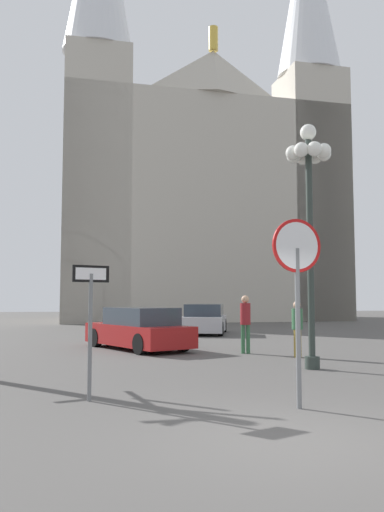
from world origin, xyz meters
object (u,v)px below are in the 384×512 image
object	(u,v)px
pedestrian_standing	(245,318)
parked_car_far_red	(138,330)
cathedral	(198,187)
parked_car_near_silver	(205,320)
pedestrian_walking	(297,323)
stop_sign	(297,273)
street_lamp	(309,186)
one_way_arrow_sign	(90,312)

from	to	relation	value
pedestrian_standing	parked_car_far_red	bearing A→B (deg)	151.47
cathedral	parked_car_near_silver	bearing A→B (deg)	-97.44
parked_car_near_silver	pedestrian_walking	size ratio (longest dim) A/B	2.74
stop_sign	pedestrian_walking	size ratio (longest dim) A/B	1.83
street_lamp	pedestrian_standing	distance (m)	5.04
parked_car_far_red	pedestrian_walking	world-z (taller)	pedestrian_walking
one_way_arrow_sign	pedestrian_standing	distance (m)	8.16
parked_car_near_silver	pedestrian_walking	xyz separation A→B (m)	(1.13, -9.97, 0.31)
one_way_arrow_sign	pedestrian_standing	size ratio (longest dim) A/B	1.26
parked_car_far_red	parked_car_near_silver	bearing A→B (deg)	64.35
stop_sign	pedestrian_standing	world-z (taller)	stop_sign
street_lamp	pedestrian_walking	bearing A→B (deg)	78.74
pedestrian_walking	pedestrian_standing	xyz separation A→B (m)	(-1.25, 1.20, 0.12)
one_way_arrow_sign	stop_sign	bearing A→B (deg)	-17.61
pedestrian_walking	parked_car_near_silver	bearing A→B (deg)	96.45
parked_car_far_red	pedestrian_standing	xyz separation A→B (m)	(3.24, -1.76, 0.43)
stop_sign	one_way_arrow_sign	world-z (taller)	stop_sign
one_way_arrow_sign	parked_car_near_silver	xyz separation A→B (m)	(4.46, 15.68, -0.80)
street_lamp	pedestrian_walking	xyz separation A→B (m)	(0.49, 2.45, -3.51)
cathedral	street_lamp	distance (m)	29.65
one_way_arrow_sign	pedestrian_walking	size ratio (longest dim) A/B	1.40
pedestrian_walking	pedestrian_standing	bearing A→B (deg)	136.34
cathedral	pedestrian_walking	bearing A→B (deg)	-92.23
cathedral	stop_sign	world-z (taller)	cathedral
street_lamp	stop_sign	bearing A→B (deg)	-113.10
stop_sign	pedestrian_standing	xyz separation A→B (m)	(1.07, 7.94, -1.02)
parked_car_far_red	cathedral	bearing A→B (deg)	76.79
one_way_arrow_sign	parked_car_near_silver	distance (m)	16.33
one_way_arrow_sign	parked_car_far_red	bearing A→B (deg)	82.84
street_lamp	parked_car_near_silver	world-z (taller)	street_lamp
stop_sign	one_way_arrow_sign	bearing A→B (deg)	162.39
stop_sign	parked_car_near_silver	size ratio (longest dim) A/B	0.67
street_lamp	parked_car_near_silver	size ratio (longest dim) A/B	1.37
street_lamp	pedestrian_standing	size ratio (longest dim) A/B	3.38
cathedral	pedestrian_standing	distance (m)	27.16
one_way_arrow_sign	street_lamp	size ratio (longest dim) A/B	0.37
parked_car_far_red	pedestrian_standing	world-z (taller)	pedestrian_standing
parked_car_far_red	pedestrian_standing	size ratio (longest dim) A/B	2.71
stop_sign	parked_car_far_red	world-z (taller)	stop_sign
cathedral	one_way_arrow_sign	world-z (taller)	cathedral
stop_sign	pedestrian_walking	xyz separation A→B (m)	(2.32, 6.75, -1.13)
parked_car_far_red	pedestrian_walking	bearing A→B (deg)	-33.35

